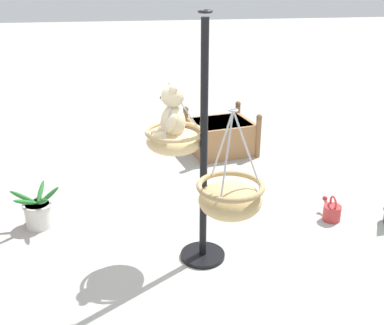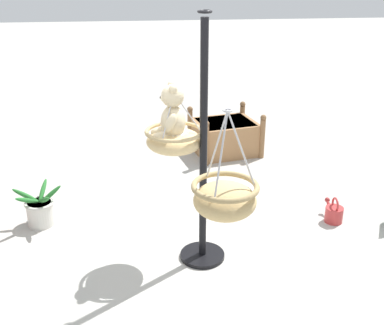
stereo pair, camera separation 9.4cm
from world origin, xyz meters
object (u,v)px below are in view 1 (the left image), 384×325
Objects in this scene: display_pole_central at (203,192)px; wooden_planter_box at (221,136)px; hanging_basket_left_high at (230,198)px; hanging_basket_with_teddy at (175,140)px; watering_can at (332,212)px; teddy_bear at (171,116)px; potted_plant_bushy_green at (38,211)px.

wooden_planter_box is (2.74, -0.71, -0.46)m from display_pole_central.
display_pole_central is 1.46m from hanging_basket_left_high.
hanging_basket_with_teddy is (0.15, 0.25, 0.48)m from display_pole_central.
display_pole_central is at bearing 108.76° from watering_can.
display_pole_central is 1.77m from watering_can.
teddy_bear is 1.49m from hanging_basket_left_high.
display_pole_central is at bearing -116.06° from potted_plant_bushy_green.
display_pole_central is 4.27× the size of potted_plant_bushy_green.
hanging_basket_with_teddy is 0.80× the size of hanging_basket_left_high.
watering_can is (0.53, -1.57, -0.62)m from display_pole_central.
potted_plant_bushy_green is (0.68, 1.43, -1.25)m from teddy_bear.
watering_can is (1.85, -1.61, -1.24)m from hanging_basket_left_high.
teddy_bear is (-0.00, 0.02, 0.23)m from hanging_basket_with_teddy.
watering_can is (-0.30, -3.27, -0.08)m from potted_plant_bushy_green.
watering_can is at bearing -71.24° from display_pole_central.
potted_plant_bushy_green is (2.15, 1.66, -1.16)m from hanging_basket_left_high.
potted_plant_bushy_green is (0.68, 1.46, -1.02)m from hanging_basket_with_teddy.
hanging_basket_with_teddy is 1.08× the size of teddy_bear.
teddy_bear is 2.31m from watering_can.
hanging_basket_left_high reaches higher than hanging_basket_with_teddy.
watering_can is (0.38, -1.82, -1.10)m from hanging_basket_with_teddy.
potted_plant_bushy_green is at bearing 63.94° from display_pole_central.
teddy_bear is at bearing -115.55° from potted_plant_bushy_green.
hanging_basket_with_teddy is 2.92m from wooden_planter_box.
hanging_basket_with_teddy is at bearing -115.17° from potted_plant_bushy_green.
display_pole_central is 0.78m from teddy_bear.
hanging_basket_with_teddy is 0.52× the size of wooden_planter_box.
watering_can is (0.38, -1.84, -1.34)m from teddy_bear.
potted_plant_bushy_green is at bearing 37.70° from hanging_basket_left_high.
teddy_bear is at bearing 159.15° from wooden_planter_box.
hanging_basket_with_teddy is 1.63× the size of watering_can.
watering_can is (-2.21, -0.85, -0.17)m from wooden_planter_box.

